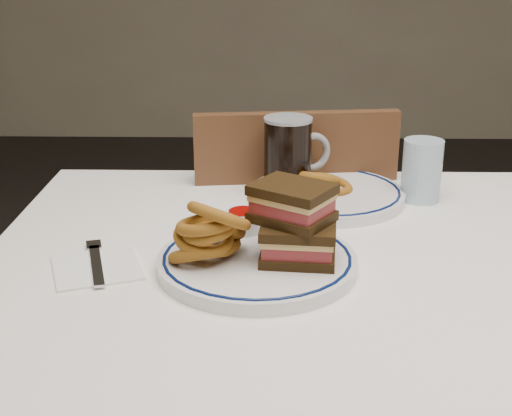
{
  "coord_description": "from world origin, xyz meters",
  "views": [
    {
      "loc": [
        -0.18,
        -1.01,
        1.21
      ],
      "look_at": [
        -0.2,
        -0.02,
        0.84
      ],
      "focal_mm": 50.0,
      "sensor_mm": 36.0,
      "label": 1
    }
  ],
  "objects_px": {
    "reuben_sandwich": "(295,223)",
    "far_plate": "(327,194)",
    "beer_mug": "(289,156)",
    "chair_far": "(287,274)",
    "main_plate": "(257,261)"
  },
  "relations": [
    {
      "from": "reuben_sandwich",
      "to": "far_plate",
      "type": "bearing_deg",
      "value": 77.07
    },
    {
      "from": "reuben_sandwich",
      "to": "far_plate",
      "type": "height_order",
      "value": "reuben_sandwich"
    },
    {
      "from": "beer_mug",
      "to": "chair_far",
      "type": "bearing_deg",
      "value": 88.82
    },
    {
      "from": "main_plate",
      "to": "far_plate",
      "type": "height_order",
      "value": "same"
    },
    {
      "from": "reuben_sandwich",
      "to": "beer_mug",
      "type": "bearing_deg",
      "value": 90.19
    },
    {
      "from": "chair_far",
      "to": "beer_mug",
      "type": "height_order",
      "value": "beer_mug"
    },
    {
      "from": "beer_mug",
      "to": "far_plate",
      "type": "bearing_deg",
      "value": -21.65
    },
    {
      "from": "reuben_sandwich",
      "to": "chair_far",
      "type": "bearing_deg",
      "value": 89.69
    },
    {
      "from": "reuben_sandwich",
      "to": "far_plate",
      "type": "xyz_separation_m",
      "value": [
        0.07,
        0.31,
        -0.06
      ]
    },
    {
      "from": "chair_far",
      "to": "far_plate",
      "type": "height_order",
      "value": "chair_far"
    },
    {
      "from": "far_plate",
      "to": "main_plate",
      "type": "bearing_deg",
      "value": -112.53
    },
    {
      "from": "beer_mug",
      "to": "far_plate",
      "type": "relative_size",
      "value": 0.52
    },
    {
      "from": "chair_far",
      "to": "beer_mug",
      "type": "bearing_deg",
      "value": -91.18
    },
    {
      "from": "reuben_sandwich",
      "to": "far_plate",
      "type": "distance_m",
      "value": 0.32
    },
    {
      "from": "beer_mug",
      "to": "far_plate",
      "type": "xyz_separation_m",
      "value": [
        0.07,
        -0.03,
        -0.07
      ]
    }
  ]
}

